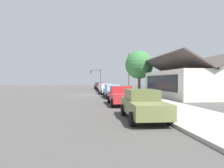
# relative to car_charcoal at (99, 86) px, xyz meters

# --- Properties ---
(ground_plane) EXTENTS (120.00, 120.00, 0.00)m
(ground_plane) POSITION_rel_car_charcoal_xyz_m (19.86, -2.79, -0.82)
(ground_plane) COLOR #4C4947
(sidewalk_curb) EXTENTS (60.00, 4.20, 0.16)m
(sidewalk_curb) POSITION_rel_car_charcoal_xyz_m (19.86, 2.81, -0.74)
(sidewalk_curb) COLOR #A3A099
(sidewalk_curb) RESTS_ON ground
(car_charcoal) EXTENTS (4.59, 2.17, 1.59)m
(car_charcoal) POSITION_rel_car_charcoal_xyz_m (0.00, 0.00, 0.00)
(car_charcoal) COLOR #2D3035
(car_charcoal) RESTS_ON ground
(car_navy) EXTENTS (4.39, 2.16, 1.59)m
(car_navy) POSITION_rel_car_charcoal_xyz_m (6.00, 0.09, -0.00)
(car_navy) COLOR navy
(car_navy) RESTS_ON ground
(car_coral) EXTENTS (4.89, 1.99, 1.59)m
(car_coral) POSITION_rel_car_charcoal_xyz_m (12.13, -0.03, 0.00)
(car_coral) COLOR #EA8C75
(car_coral) RESTS_ON ground
(car_silver) EXTENTS (4.43, 2.23, 1.59)m
(car_silver) POSITION_rel_car_charcoal_xyz_m (18.83, -0.14, -0.00)
(car_silver) COLOR silver
(car_silver) RESTS_ON ground
(car_skyblue) EXTENTS (4.56, 1.99, 1.59)m
(car_skyblue) POSITION_rel_car_charcoal_xyz_m (24.67, -0.01, -0.00)
(car_skyblue) COLOR #8CB7E0
(car_skyblue) RESTS_ON ground
(car_cherry) EXTENTS (4.48, 2.16, 1.59)m
(car_cherry) POSITION_rel_car_charcoal_xyz_m (31.23, -0.16, -0.00)
(car_cherry) COLOR red
(car_cherry) RESTS_ON ground
(car_olive) EXTENTS (4.45, 2.12, 1.59)m
(car_olive) POSITION_rel_car_charcoal_xyz_m (37.48, -0.13, -0.00)
(car_olive) COLOR olive
(car_olive) RESTS_ON ground
(storefront_building) EXTENTS (12.24, 6.90, 5.13)m
(storefront_building) POSITION_rel_car_charcoal_xyz_m (24.72, 9.19, 0.95)
(storefront_building) COLOR silver
(storefront_building) RESTS_ON ground
(shade_tree) EXTENTS (4.52, 4.52, 6.85)m
(shade_tree) POSITION_rel_car_charcoal_xyz_m (17.18, 5.41, 3.76)
(shade_tree) COLOR brown
(shade_tree) RESTS_ON ground
(traffic_light_main) EXTENTS (0.37, 2.79, 5.20)m
(traffic_light_main) POSITION_rel_car_charcoal_xyz_m (-4.51, -0.25, 2.68)
(traffic_light_main) COLOR #383833
(traffic_light_main) RESTS_ON ground
(utility_pole_wooden) EXTENTS (1.80, 0.24, 7.50)m
(utility_pole_wooden) POSITION_rel_car_charcoal_xyz_m (9.62, 5.41, 3.11)
(utility_pole_wooden) COLOR brown
(utility_pole_wooden) RESTS_ON ground
(fire_hydrant_red) EXTENTS (0.22, 0.22, 0.71)m
(fire_hydrant_red) POSITION_rel_car_charcoal_xyz_m (35.03, 1.41, -0.32)
(fire_hydrant_red) COLOR red
(fire_hydrant_red) RESTS_ON sidewalk_curb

